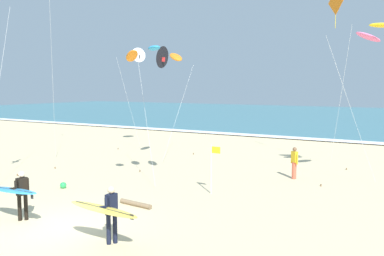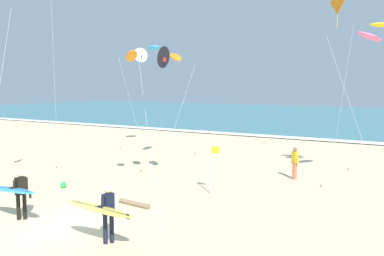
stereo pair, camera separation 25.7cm
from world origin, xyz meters
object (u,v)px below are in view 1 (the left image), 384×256
at_px(lifeguard_flag, 212,164).
at_px(kite_diamond_amber_mid, 336,5).
at_px(kite_arc_cobalt_near, 154,54).
at_px(kite_delta_charcoal_distant, 162,58).
at_px(beach_ball, 63,185).
at_px(driftwood_log, 136,204).
at_px(kite_delta_ivory_low, 139,55).
at_px(surfer_lead, 17,191).
at_px(bystander_yellow_top, 294,163).
at_px(kite_arc_golden_far, 382,31).
at_px(surfer_trailing, 107,210).

bearing_deg(lifeguard_flag, kite_diamond_amber_mid, 72.29).
xyz_separation_m(kite_arc_cobalt_near, kite_delta_charcoal_distant, (-3.09, 5.03, 0.27)).
relative_size(beach_ball, driftwood_log, 0.19).
distance_m(kite_diamond_amber_mid, kite_delta_ivory_low, 14.00).
bearing_deg(kite_delta_ivory_low, surfer_lead, -66.14).
relative_size(kite_arc_cobalt_near, lifeguard_flag, 3.01).
bearing_deg(kite_delta_charcoal_distant, bystander_yellow_top, 0.41).
height_order(lifeguard_flag, beach_ball, lifeguard_flag).
relative_size(kite_arc_golden_far, lifeguard_flag, 3.54).
bearing_deg(lifeguard_flag, driftwood_log, -118.43).
xyz_separation_m(surfer_trailing, kite_delta_ivory_low, (-10.92, 15.57, 5.81)).
height_order(kite_arc_cobalt_near, kite_delta_charcoal_distant, kite_delta_charcoal_distant).
relative_size(kite_diamond_amber_mid, kite_delta_ivory_low, 1.37).
xyz_separation_m(kite_diamond_amber_mid, kite_delta_charcoal_distant, (-8.66, -4.81, -2.92)).
relative_size(kite_arc_cobalt_near, kite_delta_ivory_low, 0.85).
bearing_deg(kite_arc_cobalt_near, beach_ball, -150.29).
distance_m(surfer_trailing, lifeguard_flag, 6.59).
height_order(lifeguard_flag, driftwood_log, lifeguard_flag).
distance_m(surfer_lead, kite_delta_ivory_low, 17.94).
height_order(kite_arc_golden_far, kite_delta_charcoal_distant, kite_arc_golden_far).
relative_size(surfer_lead, kite_delta_ivory_low, 0.33).
xyz_separation_m(kite_delta_charcoal_distant, beach_ball, (-0.51, -7.09, -6.09)).
bearing_deg(beach_ball, bystander_yellow_top, 40.42).
xyz_separation_m(kite_delta_ivory_low, beach_ball, (4.64, -11.58, -6.71)).
relative_size(kite_delta_charcoal_distant, lifeguard_flag, 3.28).
height_order(kite_arc_cobalt_near, driftwood_log, kite_arc_cobalt_near).
bearing_deg(surfer_trailing, kite_arc_golden_far, 64.62).
bearing_deg(beach_ball, kite_delta_ivory_low, 111.83).
bearing_deg(lifeguard_flag, kite_delta_charcoal_distant, 141.72).
relative_size(kite_arc_golden_far, beach_ball, 26.52).
bearing_deg(kite_arc_cobalt_near, kite_delta_ivory_low, 130.90).
bearing_deg(kite_arc_golden_far, lifeguard_flag, -136.68).
xyz_separation_m(bystander_yellow_top, driftwood_log, (-3.87, -7.65, -0.72)).
height_order(kite_arc_golden_far, beach_ball, kite_arc_golden_far).
bearing_deg(driftwood_log, kite_delta_charcoal_distant, 117.80).
relative_size(surfer_lead, bystander_yellow_top, 1.53).
height_order(surfer_trailing, kite_diamond_amber_mid, kite_diamond_amber_mid).
bearing_deg(kite_delta_ivory_low, kite_arc_golden_far, -11.92).
bearing_deg(kite_diamond_amber_mid, surfer_trailing, -100.31).
relative_size(kite_diamond_amber_mid, kite_delta_charcoal_distant, 1.47).
height_order(surfer_trailing, kite_delta_charcoal_distant, kite_delta_charcoal_distant).
distance_m(bystander_yellow_top, beach_ball, 11.04).
xyz_separation_m(lifeguard_flag, driftwood_log, (-1.68, -3.11, -1.18)).
distance_m(kite_delta_charcoal_distant, beach_ball, 9.36).
bearing_deg(kite_diamond_amber_mid, kite_arc_golden_far, -53.57).
xyz_separation_m(kite_diamond_amber_mid, kite_delta_ivory_low, (-13.81, -0.32, -2.30)).
distance_m(kite_diamond_amber_mid, kite_arc_golden_far, 5.21).
height_order(surfer_lead, kite_arc_cobalt_near, kite_arc_cobalt_near).
bearing_deg(beach_ball, kite_arc_cobalt_near, 29.71).
xyz_separation_m(kite_arc_golden_far, beach_ball, (-12.00, -8.07, -6.91)).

